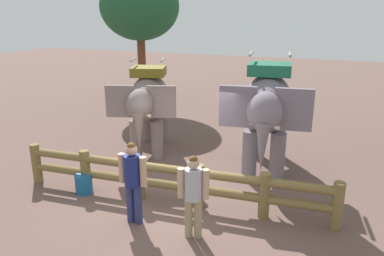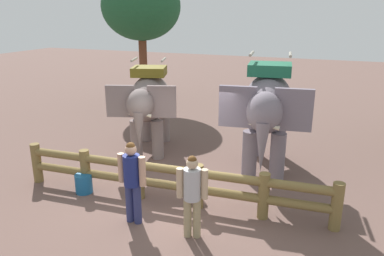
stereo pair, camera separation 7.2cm
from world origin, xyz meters
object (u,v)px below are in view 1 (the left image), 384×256
log_fence (168,179)px  elephant_near_left (148,101)px  elephant_center (267,107)px  feed_bucket (84,184)px  tourist_woman_in_black (193,191)px  tourist_man_in_blue (133,177)px  tree_back_center (140,7)px

log_fence → elephant_near_left: size_ratio=2.17×
elephant_near_left → elephant_center: size_ratio=0.91×
elephant_near_left → feed_bucket: bearing=-93.3°
elephant_near_left → tourist_woman_in_black: size_ratio=2.02×
log_fence → elephant_center: bearing=58.0°
tourist_man_in_blue → tree_back_center: size_ratio=0.30×
tourist_man_in_blue → feed_bucket: tourist_man_in_blue is taller
tree_back_center → elephant_center: bearing=-39.0°
log_fence → tourist_woman_in_black: size_ratio=4.39×
tree_back_center → tourist_man_in_blue: bearing=-62.7°
elephant_near_left → elephant_center: (3.69, -0.15, 0.19)m
elephant_near_left → tourist_man_in_blue: (1.67, -3.94, -0.60)m
tourist_woman_in_black → tree_back_center: 11.75m
feed_bucket → tourist_woman_in_black: bearing=-13.8°
elephant_near_left → tourist_woman_in_black: elephant_near_left is taller
elephant_center → tourist_woman_in_black: bearing=-99.9°
log_fence → tree_back_center: size_ratio=1.26×
log_fence → feed_bucket: 2.22m
tourist_man_in_blue → feed_bucket: (-1.85, 0.74, -0.81)m
feed_bucket → log_fence: bearing=8.0°
tourist_man_in_blue → feed_bucket: 2.15m
tourist_woman_in_black → elephant_center: bearing=80.1°
feed_bucket → tourist_man_in_blue: bearing=-21.8°
log_fence → elephant_center: 3.46m
log_fence → tree_back_center: (-5.12, 8.28, 3.88)m
elephant_center → tourist_woman_in_black: 3.98m
elephant_near_left → tourist_woman_in_black: 5.05m
log_fence → tourist_woman_in_black: tourist_woman_in_black is taller
tourist_woman_in_black → feed_bucket: bearing=166.2°
log_fence → tourist_woman_in_black: 1.56m
tourist_woman_in_black → feed_bucket: tourist_woman_in_black is taller
elephant_near_left → tourist_man_in_blue: elephant_near_left is taller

